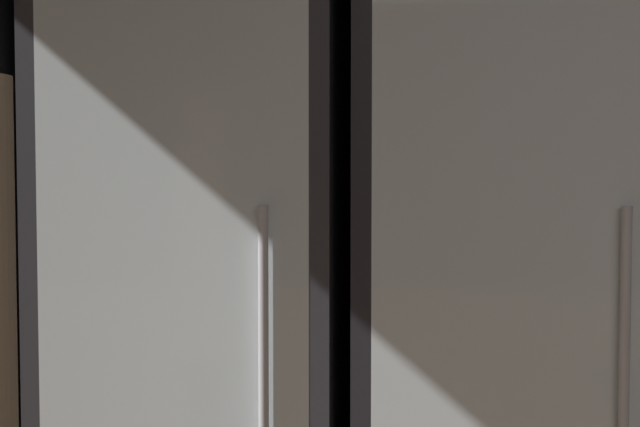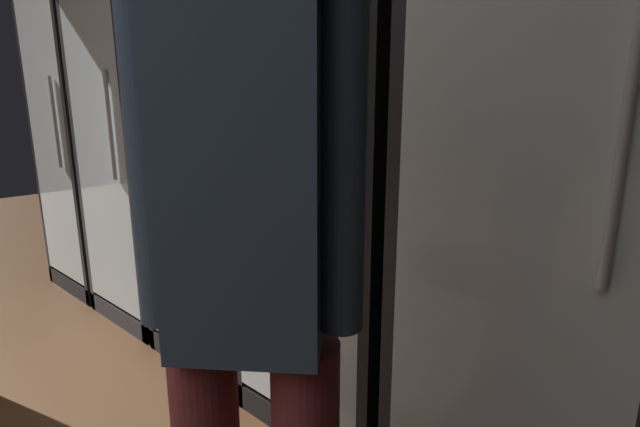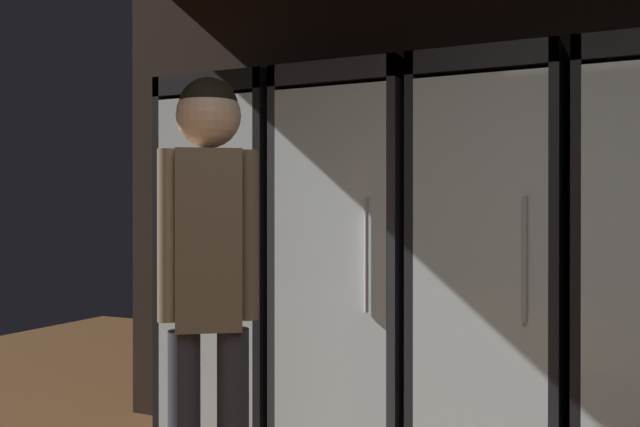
{
  "view_description": "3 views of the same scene",
  "coord_description": "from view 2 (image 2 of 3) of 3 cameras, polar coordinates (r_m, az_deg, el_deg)",
  "views": [
    {
      "loc": [
        -0.91,
        0.89,
        1.37
      ],
      "look_at": [
        -1.11,
        2.58,
        1.3
      ],
      "focal_mm": 44.73,
      "sensor_mm": 36.0,
      "label": 1
    },
    {
      "loc": [
        0.97,
        1.42,
        1.16
      ],
      "look_at": [
        -0.03,
        2.55,
        0.81
      ],
      "focal_mm": 25.95,
      "sensor_mm": 36.0,
      "label": 2
    },
    {
      "loc": [
        -0.08,
        -0.44,
        1.27
      ],
      "look_at": [
        -1.47,
        2.5,
        1.25
      ],
      "focal_mm": 39.19,
      "sensor_mm": 36.0,
      "label": 3
    }
  ],
  "objects": [
    {
      "name": "cooler_far_left",
      "position": [
        3.31,
        -25.09,
        8.37
      ],
      "size": [
        0.63,
        0.59,
        1.95
      ],
      "color": "black",
      "rests_on": "ground"
    },
    {
      "name": "cooler_left",
      "position": [
        2.71,
        -19.28,
        7.98
      ],
      "size": [
        0.63,
        0.59,
        1.95
      ],
      "color": "#2B2B30",
      "rests_on": "ground"
    },
    {
      "name": "shopper_far",
      "position": [
        0.64,
        -9.07,
        3.64
      ],
      "size": [
        0.28,
        0.25,
        1.68
      ],
      "color": "brown",
      "rests_on": "ground"
    },
    {
      "name": "cooler_far_right",
      "position": [
        1.37,
        27.0,
        2.95
      ],
      "size": [
        0.63,
        0.59,
        1.95
      ],
      "color": "black",
      "rests_on": "ground"
    },
    {
      "name": "cooler_center",
      "position": [
        2.15,
        -10.33,
        7.43
      ],
      "size": [
        0.63,
        0.59,
        1.95
      ],
      "color": "black",
      "rests_on": "ground"
    },
    {
      "name": "wall_back",
      "position": [
        1.89,
        11.14,
        20.15
      ],
      "size": [
        6.0,
        0.06,
        2.8
      ],
      "primitive_type": "cube",
      "color": "black",
      "rests_on": "ground"
    },
    {
      "name": "cooler_right",
      "position": [
        1.67,
        4.1,
        6.09
      ],
      "size": [
        0.63,
        0.59,
        1.95
      ],
      "color": "black",
      "rests_on": "ground"
    }
  ]
}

